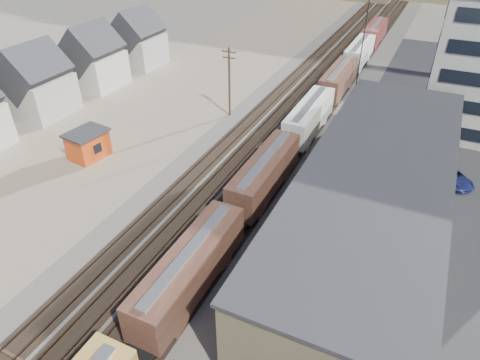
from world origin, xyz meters
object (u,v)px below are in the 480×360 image
at_px(freight_train, 289,142).
at_px(utility_pole_north, 229,81).
at_px(maintenance_shed, 88,144).
at_px(parked_car_blue, 452,176).

height_order(freight_train, utility_pole_north, utility_pole_north).
relative_size(utility_pole_north, maintenance_shed, 1.93).
bearing_deg(freight_train, parked_car_blue, 11.71).
height_order(freight_train, parked_car_blue, freight_train).
distance_m(utility_pole_north, maintenance_shed, 21.13).
bearing_deg(freight_train, utility_pole_north, 144.32).
distance_m(utility_pole_north, parked_car_blue, 31.19).
relative_size(utility_pole_north, parked_car_blue, 1.81).
relative_size(freight_train, maintenance_shed, 23.13).
height_order(utility_pole_north, maintenance_shed, utility_pole_north).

